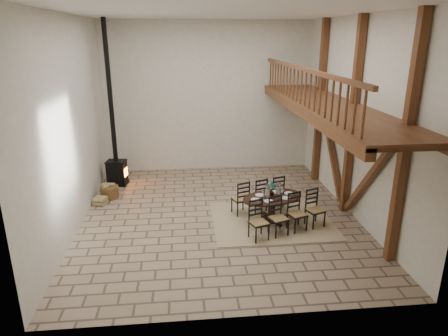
{
  "coord_description": "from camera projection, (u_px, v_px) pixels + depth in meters",
  "views": [
    {
      "loc": [
        -0.86,
        -9.53,
        4.51
      ],
      "look_at": [
        0.16,
        0.4,
        1.18
      ],
      "focal_mm": 32.0,
      "sensor_mm": 36.0,
      "label": 1
    }
  ],
  "objects": [
    {
      "name": "wood_stove",
      "position": [
        115.0,
        150.0,
        12.33
      ],
      "size": [
        0.68,
        0.56,
        5.0
      ],
      "rotation": [
        0.0,
        0.0,
        -0.16
      ],
      "color": "black",
      "rests_on": "ground"
    },
    {
      "name": "log_stack",
      "position": [
        100.0,
        201.0,
        11.15
      ],
      "size": [
        0.41,
        0.42,
        0.22
      ],
      "rotation": [
        0.0,
        0.0,
        -0.3
      ],
      "color": "tan",
      "rests_on": "ground"
    },
    {
      "name": "ground",
      "position": [
        219.0,
        216.0,
        10.5
      ],
      "size": [
        8.0,
        8.0,
        0.0
      ],
      "primitive_type": "plane",
      "color": "#9B7F67",
      "rests_on": "ground"
    },
    {
      "name": "rug",
      "position": [
        272.0,
        220.0,
        10.21
      ],
      "size": [
        3.0,
        2.5,
        0.02
      ],
      "primitive_type": "cube",
      "color": "tan",
      "rests_on": "ground"
    },
    {
      "name": "log_basket",
      "position": [
        109.0,
        192.0,
        11.6
      ],
      "size": [
        0.53,
        0.53,
        0.44
      ],
      "rotation": [
        0.0,
        0.0,
        -0.28
      ],
      "color": "brown",
      "rests_on": "ground"
    },
    {
      "name": "room_shell",
      "position": [
        268.0,
        100.0,
        9.66
      ],
      "size": [
        7.02,
        8.02,
        5.01
      ],
      "color": "silver",
      "rests_on": "ground"
    },
    {
      "name": "dining_table",
      "position": [
        274.0,
        209.0,
        10.04
      ],
      "size": [
        2.22,
        2.27,
        1.04
      ],
      "rotation": [
        0.0,
        0.0,
        0.34
      ],
      "color": "black",
      "rests_on": "ground"
    }
  ]
}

